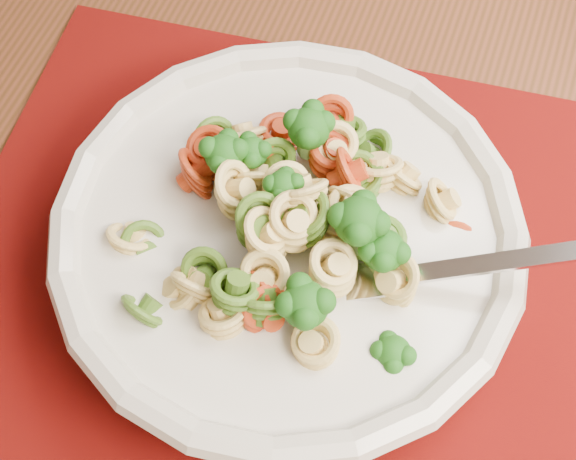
{
  "coord_description": "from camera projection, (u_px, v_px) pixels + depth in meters",
  "views": [
    {
      "loc": [
        -0.72,
        -0.02,
        1.23
      ],
      "look_at": [
        -0.73,
        0.22,
        0.82
      ],
      "focal_mm": 50.0,
      "sensor_mm": 36.0,
      "label": 1
    }
  ],
  "objects": [
    {
      "name": "dining_table",
      "position": [
        376.0,
        295.0,
        0.63
      ],
      "size": [
        1.45,
        1.14,
        0.77
      ],
      "rotation": [
        0.0,
        0.0,
        -0.29
      ],
      "color": "#562918",
      "rests_on": "ground"
    },
    {
      "name": "placemat",
      "position": [
        303.0,
        262.0,
        0.51
      ],
      "size": [
        0.5,
        0.42,
        0.0
      ],
      "primitive_type": "cube",
      "rotation": [
        0.0,
        0.0,
        -0.19
      ],
      "color": "#590903",
      "rests_on": "dining_table"
    },
    {
      "name": "pasta_bowl",
      "position": [
        288.0,
        237.0,
        0.48
      ],
      "size": [
        0.29,
        0.29,
        0.05
      ],
      "color": "beige",
      "rests_on": "placemat"
    },
    {
      "name": "pasta_broccoli_heap",
      "position": [
        288.0,
        225.0,
        0.47
      ],
      "size": [
        0.24,
        0.24,
        0.06
      ],
      "primitive_type": null,
      "color": "#DCC36D",
      "rests_on": "pasta_bowl"
    },
    {
      "name": "fork",
      "position": [
        365.0,
        281.0,
        0.46
      ],
      "size": [
        0.18,
        0.03,
        0.08
      ],
      "primitive_type": null,
      "rotation": [
        0.0,
        -0.35,
        0.05
      ],
      "color": "silver",
      "rests_on": "pasta_bowl"
    }
  ]
}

